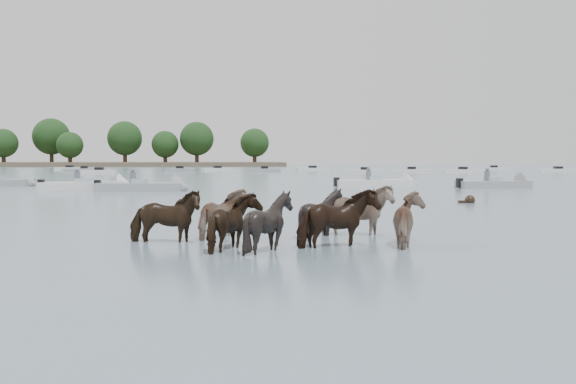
{
  "coord_description": "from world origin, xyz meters",
  "views": [
    {
      "loc": [
        -0.5,
        -14.58,
        1.9
      ],
      "look_at": [
        0.6,
        0.73,
        1.1
      ],
      "focal_mm": 39.85,
      "sensor_mm": 36.0,
      "label": 1
    }
  ],
  "objects": [
    {
      "name": "motorboat_f",
      "position": [
        -16.72,
        31.1,
        0.23
      ],
      "size": [
        5.34,
        2.29,
        1.92
      ],
      "rotation": [
        0.0,
        0.0,
        -0.14
      ],
      "color": "gray",
      "rests_on": "ground"
    },
    {
      "name": "motorboat_a",
      "position": [
        -9.29,
        24.82,
        0.23
      ],
      "size": [
        5.8,
        1.87,
        1.92
      ],
      "rotation": [
        0.0,
        0.0,
        -0.05
      ],
      "color": "silver",
      "rests_on": "ground"
    },
    {
      "name": "motorboat_d",
      "position": [
        16.48,
        25.72,
        0.23
      ],
      "size": [
        5.37,
        2.16,
        1.92
      ],
      "rotation": [
        0.0,
        0.0,
        0.11
      ],
      "color": "gray",
      "rests_on": "ground"
    },
    {
      "name": "pony_herd",
      "position": [
        0.64,
        -0.3,
        0.5
      ],
      "size": [
        7.09,
        3.7,
        1.49
      ],
      "color": "black",
      "rests_on": "ground"
    },
    {
      "name": "ground",
      "position": [
        0.0,
        0.0,
        0.0
      ],
      "size": [
        400.0,
        400.0,
        0.0
      ],
      "primitive_type": "plane",
      "color": "slate",
      "rests_on": "ground"
    },
    {
      "name": "swimming_pony",
      "position": [
        9.24,
        12.16,
        0.1
      ],
      "size": [
        0.72,
        0.44,
        0.44
      ],
      "color": "black",
      "rests_on": "ground"
    },
    {
      "name": "motorboat_b",
      "position": [
        -5.74,
        23.48,
        0.23
      ],
      "size": [
        5.61,
        1.85,
        1.92
      ],
      "rotation": [
        0.0,
        0.0,
        -0.05
      ],
      "color": "gray",
      "rests_on": "ground"
    },
    {
      "name": "motorboat_c",
      "position": [
        9.19,
        27.95,
        0.22
      ],
      "size": [
        5.9,
        1.99,
        1.92
      ],
      "rotation": [
        0.0,
        0.0,
        0.07
      ],
      "color": "silver",
      "rests_on": "ground"
    },
    {
      "name": "distant_flotilla",
      "position": [
        0.24,
        73.71,
        0.26
      ],
      "size": [
        106.54,
        27.23,
        0.93
      ],
      "color": "gray",
      "rests_on": "ground"
    }
  ]
}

